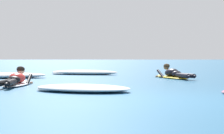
% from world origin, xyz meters
% --- Properties ---
extents(ground_plane, '(120.00, 120.00, 0.00)m').
position_xyz_m(ground_plane, '(0.00, 10.00, 0.00)').
color(ground_plane, '#235B84').
extents(surfer_near, '(0.57, 2.52, 0.54)m').
position_xyz_m(surfer_near, '(-3.49, 3.45, 0.14)').
color(surfer_near, silver).
rests_on(surfer_near, ground).
extents(surfer_far, '(1.13, 2.52, 0.54)m').
position_xyz_m(surfer_far, '(1.10, 6.85, 0.14)').
color(surfer_far, yellow).
rests_on(surfer_far, ground).
extents(whitewater_front, '(2.44, 1.91, 0.15)m').
position_xyz_m(whitewater_front, '(-1.68, 1.83, 0.07)').
color(whitewater_front, white).
rests_on(whitewater_front, ground).
extents(whitewater_mid_left, '(3.19, 1.66, 0.20)m').
position_xyz_m(whitewater_mid_left, '(-4.78, 7.01, 0.09)').
color(whitewater_mid_left, white).
rests_on(whitewater_mid_left, ground).
extents(whitewater_mid_right, '(2.89, 1.52, 0.20)m').
position_xyz_m(whitewater_mid_right, '(-2.07, 9.59, 0.09)').
color(whitewater_mid_right, white).
rests_on(whitewater_mid_right, ground).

